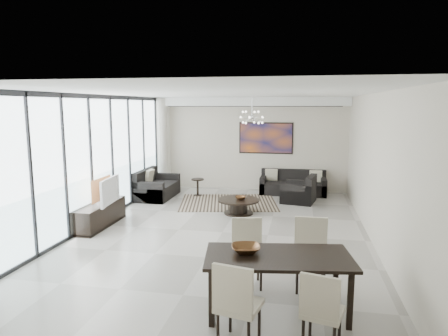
% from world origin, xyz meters
% --- Properties ---
extents(room_shell, '(6.00, 9.00, 2.90)m').
position_xyz_m(room_shell, '(0.46, 0.00, 1.45)').
color(room_shell, '#A8A39B').
rests_on(room_shell, ground).
extents(window_wall, '(0.37, 8.95, 2.90)m').
position_xyz_m(window_wall, '(-2.86, 0.00, 1.47)').
color(window_wall, white).
rests_on(window_wall, floor).
extents(soffit, '(5.98, 0.40, 0.26)m').
position_xyz_m(soffit, '(0.00, 4.30, 2.77)').
color(soffit, white).
rests_on(soffit, room_shell).
extents(painting, '(1.68, 0.04, 0.98)m').
position_xyz_m(painting, '(0.50, 4.47, 1.65)').
color(painting, '#C65D1B').
rests_on(painting, room_shell).
extents(chandelier, '(0.66, 0.66, 0.71)m').
position_xyz_m(chandelier, '(0.30, 2.50, 2.35)').
color(chandelier, silver).
rests_on(chandelier, room_shell).
extents(rug, '(2.95, 2.48, 0.01)m').
position_xyz_m(rug, '(-0.35, 2.60, 0.01)').
color(rug, black).
rests_on(rug, floor).
extents(coffee_table, '(1.03, 1.03, 0.36)m').
position_xyz_m(coffee_table, '(0.10, 1.54, 0.20)').
color(coffee_table, black).
rests_on(coffee_table, floor).
extents(bowl_coffee, '(0.28, 0.28, 0.08)m').
position_xyz_m(bowl_coffee, '(0.15, 1.54, 0.40)').
color(bowl_coffee, brown).
rests_on(bowl_coffee, coffee_table).
extents(sofa_main, '(1.96, 0.80, 0.71)m').
position_xyz_m(sofa_main, '(1.38, 4.06, 0.24)').
color(sofa_main, black).
rests_on(sofa_main, floor).
extents(loveseat, '(0.91, 1.62, 0.81)m').
position_xyz_m(loveseat, '(-2.55, 2.84, 0.27)').
color(loveseat, black).
rests_on(loveseat, floor).
extents(armchair, '(1.01, 1.05, 0.76)m').
position_xyz_m(armchair, '(1.59, 3.04, 0.26)').
color(armchair, black).
rests_on(armchair, floor).
extents(side_table, '(0.37, 0.37, 0.51)m').
position_xyz_m(side_table, '(-1.40, 3.27, 0.34)').
color(side_table, black).
rests_on(side_table, floor).
extents(tv_console, '(0.46, 1.65, 0.52)m').
position_xyz_m(tv_console, '(-2.76, -0.08, 0.26)').
color(tv_console, black).
rests_on(tv_console, floor).
extents(television, '(0.23, 1.01, 0.58)m').
position_xyz_m(television, '(-2.60, -0.07, 0.81)').
color(television, gray).
rests_on(television, tv_console).
extents(dining_table, '(1.97, 1.20, 0.77)m').
position_xyz_m(dining_table, '(1.34, -3.10, 0.69)').
color(dining_table, black).
rests_on(dining_table, floor).
extents(dining_chair_sw, '(0.54, 0.54, 0.99)m').
position_xyz_m(dining_chair_sw, '(0.94, -3.97, 0.57)').
color(dining_chair_sw, '#BDB59C').
rests_on(dining_chair_sw, floor).
extents(dining_chair_se, '(0.51, 0.51, 0.92)m').
position_xyz_m(dining_chair_se, '(1.84, -3.86, 0.52)').
color(dining_chair_se, '#BDB59C').
rests_on(dining_chair_se, floor).
extents(dining_chair_nw, '(0.54, 0.54, 0.99)m').
position_xyz_m(dining_chair_nw, '(0.84, -2.31, 0.57)').
color(dining_chair_nw, '#BDB59C').
rests_on(dining_chair_nw, floor).
extents(dining_chair_ne, '(0.48, 0.48, 1.03)m').
position_xyz_m(dining_chair_ne, '(1.76, -2.25, 0.59)').
color(dining_chair_ne, '#BDB59C').
rests_on(dining_chair_ne, floor).
extents(bowl_dining, '(0.45, 0.45, 0.09)m').
position_xyz_m(bowl_dining, '(0.92, -3.07, 0.82)').
color(bowl_dining, brown).
rests_on(bowl_dining, dining_table).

